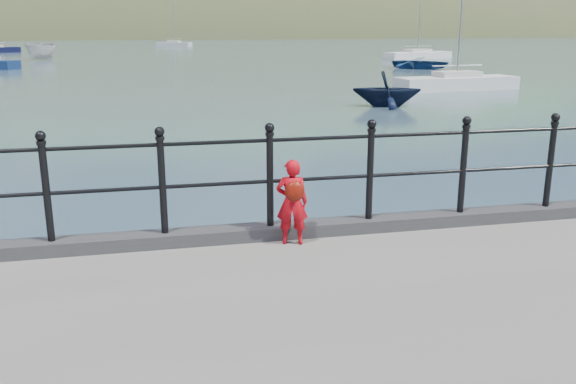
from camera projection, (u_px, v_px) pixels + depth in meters
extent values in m
plane|color=#2D4251|center=(220.00, 315.00, 7.38)|extent=(600.00, 600.00, 0.00)
cube|color=#28282B|center=(219.00, 235.00, 6.95)|extent=(60.00, 0.30, 0.15)
cylinder|color=black|center=(217.00, 184.00, 6.79)|extent=(18.00, 0.04, 0.04)
cylinder|color=black|center=(216.00, 142.00, 6.67)|extent=(18.00, 0.04, 0.04)
cylinder|color=black|center=(47.00, 194.00, 6.42)|extent=(0.08, 0.08, 1.05)
sphere|color=black|center=(40.00, 136.00, 6.25)|extent=(0.11, 0.11, 0.11)
cylinder|color=black|center=(163.00, 187.00, 6.67)|extent=(0.08, 0.08, 1.05)
sphere|color=black|center=(159.00, 132.00, 6.51)|extent=(0.11, 0.11, 0.11)
cylinder|color=black|center=(270.00, 181.00, 6.92)|extent=(0.08, 0.08, 1.05)
sphere|color=black|center=(270.00, 128.00, 6.76)|extent=(0.11, 0.11, 0.11)
cylinder|color=black|center=(370.00, 176.00, 7.17)|extent=(0.08, 0.08, 1.05)
sphere|color=black|center=(372.00, 124.00, 7.01)|extent=(0.11, 0.11, 0.11)
cylinder|color=black|center=(463.00, 171.00, 7.43)|extent=(0.08, 0.08, 1.05)
sphere|color=black|center=(467.00, 121.00, 7.26)|extent=(0.11, 0.11, 0.11)
cylinder|color=black|center=(550.00, 166.00, 7.68)|extent=(0.08, 0.08, 1.05)
sphere|color=black|center=(556.00, 117.00, 7.52)|extent=(0.11, 0.11, 0.11)
ellipsoid|color=#333A21|center=(215.00, 85.00, 199.21)|extent=(400.00, 100.00, 88.00)
ellipsoid|color=#387026|center=(293.00, 98.00, 267.25)|extent=(600.00, 180.00, 156.00)
cube|color=silver|center=(21.00, 27.00, 169.59)|extent=(9.00, 6.00, 6.00)
cube|color=#4C4744|center=(19.00, 12.00, 168.54)|extent=(9.50, 6.50, 2.00)
cube|color=silver|center=(107.00, 27.00, 174.44)|extent=(9.00, 6.00, 6.00)
cube|color=#4C4744|center=(105.00, 13.00, 173.38)|extent=(9.50, 6.50, 2.00)
cube|color=silver|center=(211.00, 27.00, 180.76)|extent=(9.00, 6.00, 6.00)
cube|color=#4C4744|center=(211.00, 13.00, 179.70)|extent=(9.50, 6.50, 2.00)
cube|color=silver|center=(300.00, 27.00, 186.45)|extent=(9.00, 6.00, 6.00)
cube|color=#4C4744|center=(300.00, 14.00, 185.39)|extent=(9.50, 6.50, 2.00)
imported|color=red|center=(292.00, 202.00, 6.78)|extent=(0.40, 0.31, 0.97)
ellipsoid|color=red|center=(295.00, 192.00, 6.61)|extent=(0.22, 0.11, 0.23)
imported|color=navy|center=(421.00, 63.00, 49.50)|extent=(5.61, 5.56, 0.96)
imported|color=beige|center=(41.00, 51.00, 62.65)|extent=(3.49, 4.81, 1.75)
imported|color=black|center=(387.00, 89.00, 26.15)|extent=(3.48, 3.21, 1.52)
cube|color=white|center=(418.00, 56.00, 64.92)|extent=(7.99, 4.06, 0.90)
cube|color=beige|center=(418.00, 51.00, 64.79)|extent=(2.99, 2.13, 0.50)
cylinder|color=#A5A5A8|center=(421.00, 3.00, 63.49)|extent=(0.10, 0.10, 9.91)
cylinder|color=#A5A5A8|center=(418.00, 46.00, 64.64)|extent=(3.36, 0.98, 0.06)
cube|color=silver|center=(456.00, 85.00, 33.29)|extent=(6.96, 2.52, 0.90)
cube|color=beige|center=(457.00, 76.00, 33.16)|extent=(2.50, 1.54, 0.50)
cylinder|color=#A5A5A8|center=(458.00, 66.00, 33.01)|extent=(3.06, 0.35, 0.06)
cube|color=beige|center=(174.00, 45.00, 103.15)|extent=(6.14, 4.50, 0.90)
cube|color=beige|center=(174.00, 42.00, 103.01)|extent=(2.46, 2.13, 0.50)
cylinder|color=#A5A5A8|center=(173.00, 18.00, 101.97)|extent=(0.10, 0.10, 8.03)
cylinder|color=#A5A5A8|center=(174.00, 39.00, 102.87)|extent=(2.40, 1.37, 0.06)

